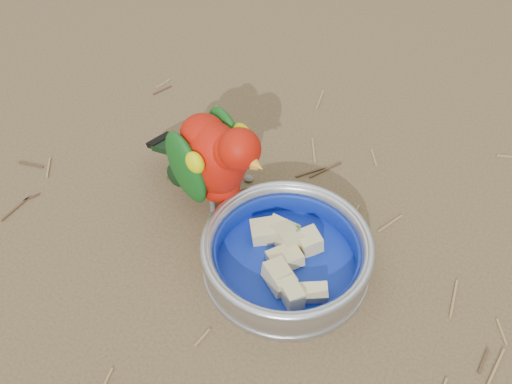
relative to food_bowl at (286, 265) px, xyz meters
The scene contains 6 objects.
ground 0.08m from the food_bowl, 136.16° to the right, with size 60.00×60.00×0.00m, color brown.
food_bowl is the anchor object (origin of this frame).
bowl_wall 0.03m from the food_bowl, ahead, with size 0.24×0.24×0.04m, color #B2B2BA, non-canonical shape.
fruit_wedges 0.02m from the food_bowl, 26.57° to the right, with size 0.14×0.14×0.03m, color #D1C187, non-canonical shape.
lory_parrot 0.18m from the food_bowl, 158.33° to the left, with size 0.11×0.23×0.19m, color #B11206, non-canonical shape.
ground_debris 0.06m from the food_bowl, 156.64° to the right, with size 0.90×0.80×0.01m, color olive, non-canonical shape.
Camera 1 is at (0.24, -0.40, 0.68)m, focal length 40.00 mm.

